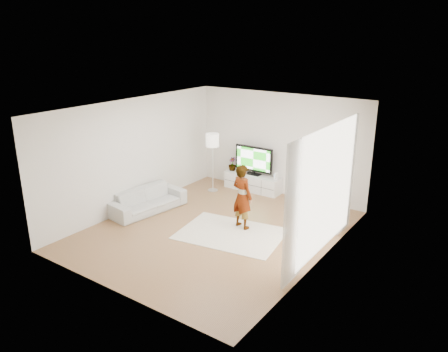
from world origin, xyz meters
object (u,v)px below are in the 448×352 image
Objects in this scene: television at (254,159)px; rug at (231,234)px; floor_lamp at (212,143)px; media_console at (253,182)px; sofa at (148,200)px; player at (242,197)px.

rug is (1.09, -2.75, -0.90)m from television.
rug is 1.37× the size of floor_lamp.
floor_lamp is (-0.92, -0.67, 1.17)m from media_console.
television is at bearing -17.66° from sofa.
television is 0.51× the size of rug.
television is at bearing 37.21° from floor_lamp.
rug is 1.15× the size of sofa.
floor_lamp reaches higher than media_console.
media_console is 0.84× the size of sofa.
sofa reaches higher than media_console.
player is at bearing -38.61° from floor_lamp.
floor_lamp is (-0.92, -0.70, 0.49)m from television.
television is 3.09m from rug.
floor_lamp is (-2.01, 2.05, 1.40)m from rug.
player reaches higher than rug.
media_console is 0.67m from television.
floor_lamp reaches higher than television.
sofa is (-2.47, -0.09, 0.28)m from rug.
player is at bearing -64.56° from television.
player is at bearing 88.16° from rug.
floor_lamp is at bearing -3.84° from sofa.
television is 0.59× the size of sofa.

